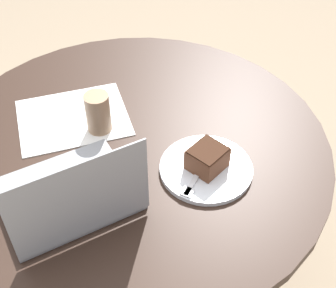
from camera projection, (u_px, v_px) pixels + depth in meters
name	position (u px, v px, depth m)	size (l,w,h in m)	color
ground_plane	(143.00, 284.00, 1.71)	(12.00, 12.00, 0.00)	gray
dining_table	(136.00, 184.00, 1.33)	(1.02, 1.02, 0.72)	black
paper_document	(73.00, 118.00, 1.28)	(0.34, 0.30, 0.00)	white
plate	(206.00, 168.00, 1.14)	(0.23, 0.23, 0.01)	silver
cake_slice	(207.00, 158.00, 1.11)	(0.10, 0.10, 0.06)	brown
fork	(196.00, 176.00, 1.11)	(0.15, 0.11, 0.00)	silver
coffee_glass	(98.00, 113.00, 1.21)	(0.06, 0.06, 0.11)	#997556
laptop	(70.00, 195.00, 1.03)	(0.30, 0.25, 0.22)	gray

